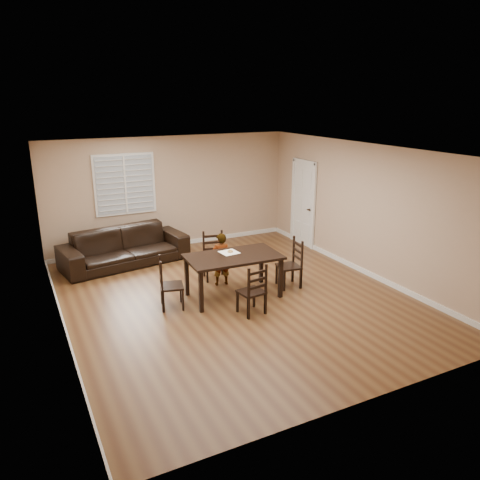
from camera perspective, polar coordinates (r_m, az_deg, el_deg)
name	(u,v)px	position (r m, az deg, el deg)	size (l,w,h in m)	color
ground	(234,297)	(8.77, -0.70, -7.01)	(7.00, 7.00, 0.00)	brown
room	(231,200)	(8.37, -1.06, 4.85)	(6.04, 7.04, 2.72)	tan
dining_table	(233,260)	(8.57, -0.83, -2.45)	(1.75, 1.04, 0.80)	black
chair_near	(214,256)	(9.61, -3.24, -2.00)	(0.51, 0.49, 0.97)	black
chair_far	(255,293)	(7.93, 1.86, -6.46)	(0.46, 0.43, 0.91)	black
chair_left	(165,285)	(8.31, -9.10, -5.49)	(0.48, 0.50, 0.93)	black
chair_right	(294,265)	(9.21, 6.63, -2.99)	(0.46, 0.48, 0.96)	black
child	(221,259)	(9.17, -2.35, -2.35)	(0.39, 0.25, 1.06)	gray
napkin	(229,252)	(8.71, -1.33, -1.51)	(0.32, 0.32, 0.00)	white
donut	(230,251)	(8.71, -1.20, -1.36)	(0.10, 0.10, 0.04)	#B68541
sofa	(125,247)	(10.63, -13.89, -0.83)	(2.73, 1.07, 0.80)	black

